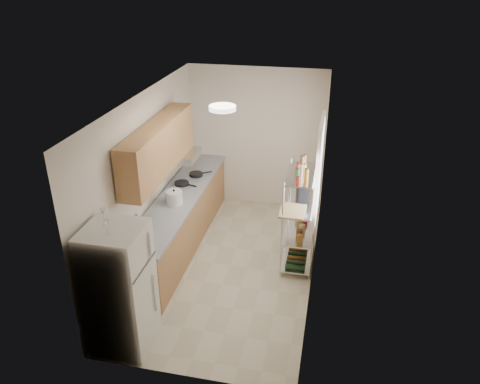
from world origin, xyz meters
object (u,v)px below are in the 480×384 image
at_px(cutting_board, 293,211).
at_px(espresso_machine, 303,187).
at_px(refrigerator, 120,289).
at_px(rice_cooker, 174,197).
at_px(frying_pan_large, 182,183).

distance_m(cutting_board, espresso_machine, 0.57).
distance_m(refrigerator, rice_cooker, 1.99).
bearing_deg(rice_cooker, cutting_board, -3.53).
relative_size(refrigerator, cutting_board, 3.51).
xyz_separation_m(rice_cooker, espresso_machine, (1.90, 0.44, 0.15)).
xyz_separation_m(refrigerator, rice_cooker, (-0.02, 1.98, 0.20)).
relative_size(frying_pan_large, espresso_machine, 0.84).
bearing_deg(refrigerator, cutting_board, 46.34).
xyz_separation_m(frying_pan_large, espresso_machine, (2.00, -0.23, 0.23)).
relative_size(cutting_board, espresso_machine, 1.59).
bearing_deg(cutting_board, rice_cooker, 176.47).
xyz_separation_m(rice_cooker, cutting_board, (1.80, -0.11, 0.02)).
bearing_deg(espresso_machine, cutting_board, -113.67).
relative_size(rice_cooker, frying_pan_large, 1.06).
height_order(cutting_board, espresso_machine, espresso_machine).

